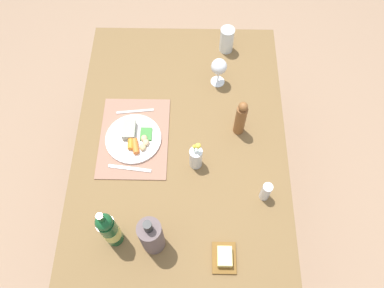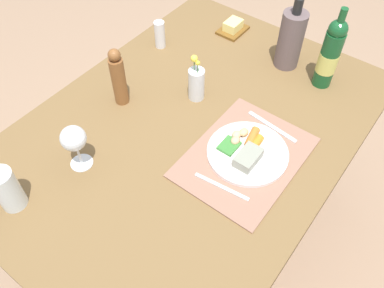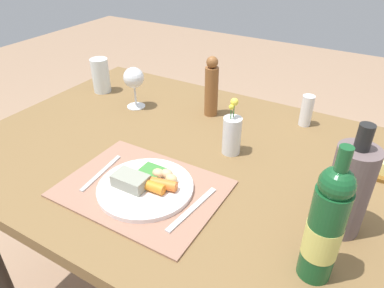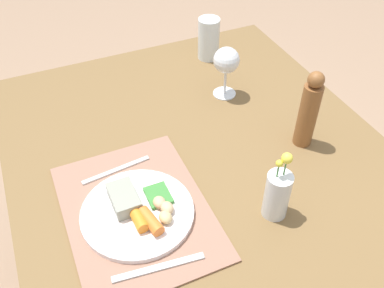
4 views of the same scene
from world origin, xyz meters
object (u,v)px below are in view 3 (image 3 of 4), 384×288
object	(u,v)px
dinner_plate	(146,185)
wine_glass	(134,79)
pepper_mill	(211,88)
water_tumbler	(101,78)
cooler_bottle	(349,190)
salt_shaker	(307,111)
wine_bottle	(325,227)
flower_vase	(232,134)
butter_dish	(379,167)
knife	(192,209)
dining_table	(184,170)
fork	(101,173)

from	to	relation	value
dinner_plate	wine_glass	bearing A→B (deg)	130.91
pepper_mill	water_tumbler	distance (m)	0.53
cooler_bottle	water_tumbler	bearing A→B (deg)	162.91
pepper_mill	wine_glass	world-z (taller)	pepper_mill
salt_shaker	cooler_bottle	size ratio (longest dim) A/B	0.40
wine_bottle	flower_vase	distance (m)	0.50
butter_dish	wine_bottle	xyz separation A→B (m)	(-0.08, -0.46, 0.12)
knife	cooler_bottle	world-z (taller)	cooler_bottle
butter_dish	cooler_bottle	xyz separation A→B (m)	(-0.06, -0.30, 0.10)
dinner_plate	pepper_mill	size ratio (longest dim) A/B	1.16
dining_table	butter_dish	distance (m)	0.61
dinner_plate	wine_bottle	bearing A→B (deg)	-4.61
dinner_plate	wine_bottle	world-z (taller)	wine_bottle
wine_bottle	wine_glass	size ratio (longest dim) A/B	1.94
fork	butter_dish	world-z (taller)	butter_dish
dinner_plate	knife	size ratio (longest dim) A/B	1.33
butter_dish	water_tumbler	bearing A→B (deg)	178.20
dinner_plate	wine_glass	world-z (taller)	wine_glass
fork	dinner_plate	bearing A→B (deg)	-3.59
fork	water_tumbler	distance (m)	0.63
wine_glass	fork	bearing A→B (deg)	-64.86
fork	flower_vase	world-z (taller)	flower_vase
dining_table	cooler_bottle	bearing A→B (deg)	-10.86
dinner_plate	pepper_mill	bearing A→B (deg)	97.01
pepper_mill	wine_glass	bearing A→B (deg)	-161.75
knife	wine_glass	xyz separation A→B (m)	(-0.51, 0.42, 0.11)
dinner_plate	wine_glass	size ratio (longest dim) A/B	1.62
cooler_bottle	pepper_mill	bearing A→B (deg)	145.82
knife	wine_bottle	xyz separation A→B (m)	(0.32, -0.03, 0.13)
wine_bottle	butter_dish	bearing A→B (deg)	80.62
wine_bottle	cooler_bottle	distance (m)	0.17
dining_table	fork	world-z (taller)	fork
dining_table	cooler_bottle	size ratio (longest dim) A/B	4.93
water_tumbler	wine_glass	bearing A→B (deg)	-12.18
pepper_mill	water_tumbler	size ratio (longest dim) A/B	1.57
wine_bottle	salt_shaker	distance (m)	0.68
dinner_plate	wine_glass	xyz separation A→B (m)	(-0.36, 0.41, 0.10)
flower_vase	salt_shaker	bearing A→B (deg)	62.95
fork	water_tumbler	world-z (taller)	water_tumbler
dinner_plate	pepper_mill	world-z (taller)	pepper_mill
dinner_plate	wine_bottle	distance (m)	0.50
butter_dish	flower_vase	bearing A→B (deg)	-164.17
wine_bottle	wine_glass	distance (m)	0.95
dinner_plate	pepper_mill	xyz separation A→B (m)	(-0.06, 0.51, 0.09)
dining_table	flower_vase	distance (m)	0.21
wine_glass	flower_vase	distance (m)	0.49
flower_vase	water_tumbler	bearing A→B (deg)	167.30
dining_table	salt_shaker	world-z (taller)	salt_shaker
butter_dish	knife	bearing A→B (deg)	-132.85
fork	dining_table	bearing A→B (deg)	51.32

